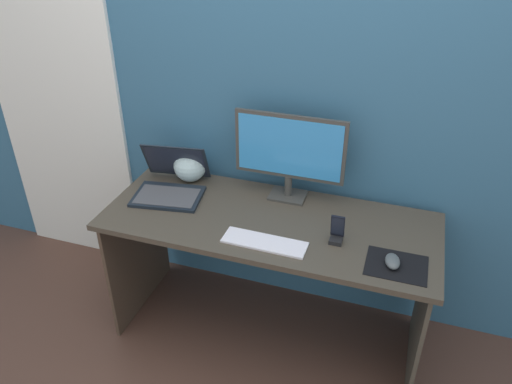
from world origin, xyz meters
The scene contains 11 objects.
ground_plane centered at (0.00, 0.00, 0.00)m, with size 8.00×8.00×0.00m, color #4E3229.
wall_back centered at (0.00, 0.37, 1.25)m, with size 6.00×0.04×2.50m, color #336285.
door_left centered at (-1.37, 0.34, 1.01)m, with size 0.82×0.02×2.02m, color white.
desk centered at (0.00, 0.00, 0.59)m, with size 1.57×0.63×0.73m.
monitor centered at (0.03, 0.22, 0.98)m, with size 0.54×0.14×0.44m.
laptop centered at (-0.55, 0.08, 0.78)m, with size 0.38×0.39×0.23m.
fishbowl centered at (-0.51, 0.23, 0.81)m, with size 0.17×0.17×0.17m, color silver.
keyboard_external centered at (0.04, -0.18, 0.73)m, with size 0.37×0.12×0.01m, color white.
mousepad centered at (0.60, -0.16, 0.73)m, with size 0.25×0.20×0.00m, color black.
mouse centered at (0.58, -0.16, 0.75)m, with size 0.06×0.10×0.04m, color #4A5053.
phone_in_dock centered at (0.33, -0.07, 0.78)m, with size 0.06×0.06×0.14m.
Camera 1 is at (0.55, -1.86, 2.05)m, focal length 34.99 mm.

